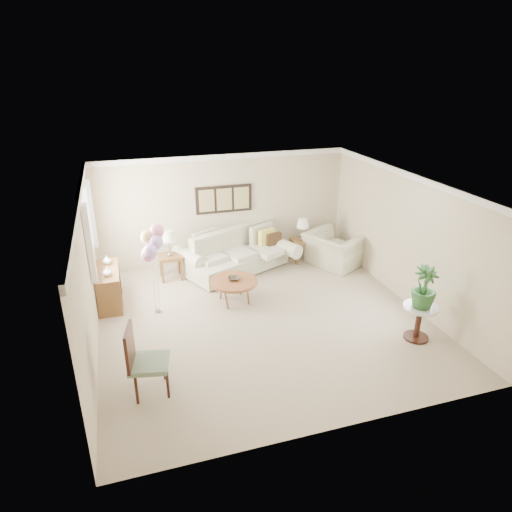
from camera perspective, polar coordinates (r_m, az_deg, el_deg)
The scene contains 18 objects.
ground_plane at distance 8.80m, azimuth 0.84°, elevation -7.82°, with size 6.00×6.00×0.00m, color #B7A88F.
room_shell at distance 8.14m, azimuth -0.03°, elevation 2.27°, with size 6.04×6.04×2.60m.
wall_art_triptych at distance 10.82m, azimuth -4.01°, elevation 7.11°, with size 1.35×0.06×0.65m.
sofa at distance 10.62m, azimuth -2.37°, elevation 0.11°, with size 2.95×1.86×0.96m.
end_table_left at distance 10.34m, azimuth -10.66°, elevation -0.36°, with size 0.52×0.47×0.57m.
end_table_right at distance 11.15m, azimuth 5.77°, elevation 1.62°, with size 0.50×0.46×0.55m.
lamp_left at distance 10.14m, azimuth -10.87°, elevation 2.40°, with size 0.33×0.33×0.58m.
lamp_right at distance 10.98m, azimuth 5.87°, elevation 4.02°, with size 0.30×0.30×0.53m.
coffee_table at distance 9.18m, azimuth -2.75°, elevation -3.29°, with size 0.95×0.95×0.48m.
decor_bowl at distance 9.18m, azimuth -2.82°, elevation -2.84°, with size 0.23×0.23×0.06m, color #302A21.
armchair at distance 11.03m, azimuth 9.71°, elevation 0.81°, with size 1.23×1.07×0.80m, color beige.
side_table at distance 8.47m, azimuth 19.76°, elevation -6.87°, with size 0.59×0.59×0.64m.
potted_plant at distance 8.20m, azimuth 20.28°, elevation -3.69°, with size 0.43×0.43×0.76m, color #234C29.
accent_chair at distance 6.91m, azimuth -13.97°, elevation -12.39°, with size 0.65×0.65×1.13m.
credenza at distance 9.62m, azimuth -17.91°, elevation -3.67°, with size 0.46×1.20×0.74m.
vase_white at distance 9.16m, azimuth -18.11°, elevation -1.87°, with size 0.17×0.17×0.18m, color silver.
vase_sage at distance 9.71m, azimuth -18.14°, elevation -0.47°, with size 0.17×0.17×0.18m, color beige.
balloon_cluster at distance 8.59m, azimuth -12.89°, elevation 1.50°, with size 0.46×0.45×1.80m.
Camera 1 is at (-2.36, -7.17, 4.52)m, focal length 32.00 mm.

